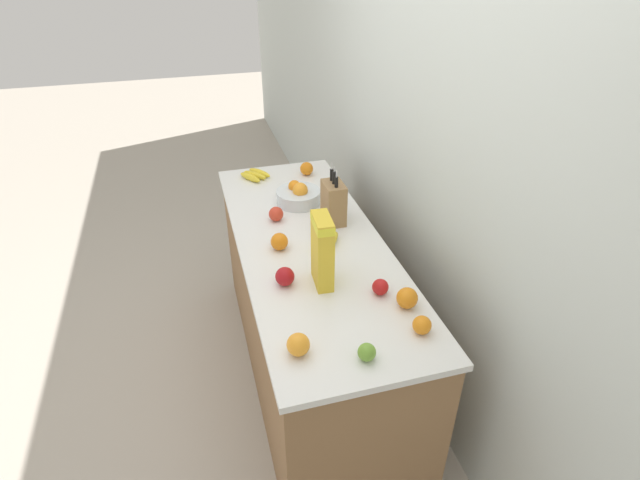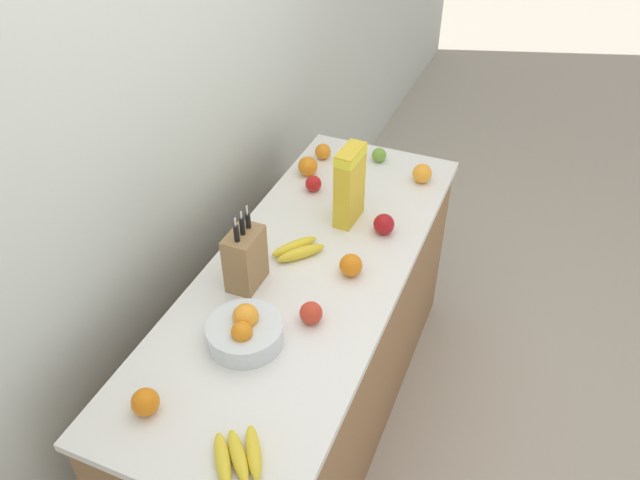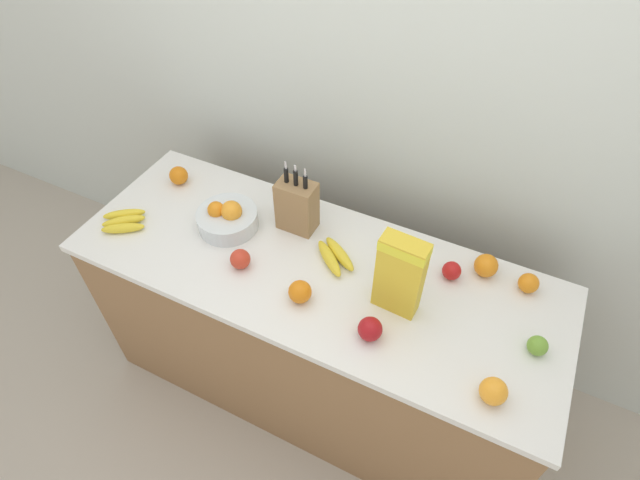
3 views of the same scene
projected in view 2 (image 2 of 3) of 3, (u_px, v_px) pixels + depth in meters
name	position (u px, v px, depth m)	size (l,w,h in m)	color
ground_plane	(310.00, 416.00, 2.81)	(14.00, 14.00, 0.00)	#B2A899
wall_back	(159.00, 138.00, 2.18)	(9.00, 0.06, 2.60)	silver
counter	(309.00, 350.00, 2.54)	(1.88, 0.69, 0.88)	olive
knife_block	(245.00, 258.00, 2.13)	(0.15, 0.10, 0.31)	#937047
cereal_box	(350.00, 183.00, 2.39)	(0.16, 0.08, 0.32)	gold
fruit_bowl	(245.00, 331.00, 1.96)	(0.24, 0.24, 0.13)	silver
banana_bunch_left	(298.00, 250.00, 2.31)	(0.20, 0.19, 0.04)	yellow
banana_bunch_right	(238.00, 456.00, 1.64)	(0.21, 0.19, 0.04)	yellow
apple_rightmost	(313.00, 184.00, 2.64)	(0.07, 0.07, 0.07)	red
apple_by_knife_block	(311.00, 313.00, 2.03)	(0.08, 0.08, 0.08)	red
apple_rear	(384.00, 224.00, 2.40)	(0.08, 0.08, 0.08)	#A31419
apple_front	(379.00, 155.00, 2.83)	(0.07, 0.07, 0.07)	#6B9E33
orange_front_right	(422.00, 173.00, 2.69)	(0.08, 0.08, 0.08)	orange
orange_back_center	(145.00, 402.00, 1.75)	(0.08, 0.08, 0.08)	orange
orange_near_bowl	(323.00, 152.00, 2.85)	(0.07, 0.07, 0.07)	orange
orange_by_cereal	(308.00, 166.00, 2.73)	(0.09, 0.09, 0.09)	orange
orange_front_left	(351.00, 265.00, 2.21)	(0.08, 0.08, 0.08)	orange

